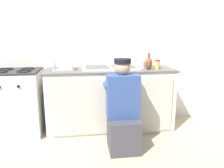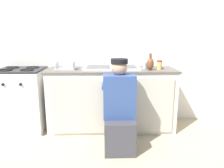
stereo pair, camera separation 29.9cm
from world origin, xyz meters
name	(u,v)px [view 1 (the left image)]	position (x,y,z in m)	size (l,w,h in m)	color
ground_plane	(113,136)	(0.00, 0.00, 0.00)	(12.00, 12.00, 0.00)	tan
back_wall	(107,43)	(0.00, 0.65, 1.25)	(6.00, 0.10, 2.50)	silver
counter_cabinet	(110,100)	(0.00, 0.29, 0.43)	(1.80, 0.62, 0.87)	silver
countertop	(110,70)	(0.00, 0.30, 0.88)	(1.84, 0.62, 0.03)	#5B5651
sink_double_basin	(110,68)	(0.00, 0.30, 0.92)	(0.80, 0.44, 0.19)	silver
stove_range	(18,102)	(-1.31, 0.30, 0.45)	(0.65, 0.62, 0.92)	white
plumber_person	(123,113)	(0.07, -0.34, 0.46)	(0.42, 0.61, 1.10)	#3F3F47
condiment_jar	(157,64)	(0.67, 0.22, 0.96)	(0.07, 0.07, 0.13)	#DBB760
dish_rack_tray	(64,68)	(-0.66, 0.27, 0.92)	(0.28, 0.22, 0.11)	#B2B7BC
cell_phone	(156,67)	(0.72, 0.37, 0.90)	(0.07, 0.14, 0.01)	black
water_glass	(143,65)	(0.48, 0.27, 0.95)	(0.06, 0.06, 0.10)	#ADC6CC
spice_bottle_red	(148,64)	(0.57, 0.33, 0.95)	(0.04, 0.04, 0.10)	red
vase_decorative	(149,63)	(0.53, 0.17, 0.99)	(0.10, 0.10, 0.23)	brown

